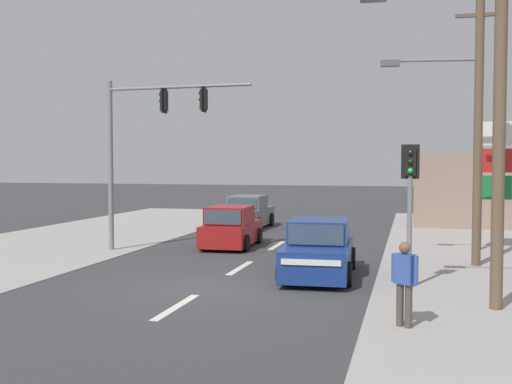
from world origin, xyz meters
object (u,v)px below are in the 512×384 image
Objects in this scene: sedan_oncoming_mid at (319,251)px; utility_pole_foreground_right at (493,70)px; shopping_plaza_sign at (506,167)px; traffic_signal_mast at (144,133)px; sedan_oncoming_near at (248,213)px; pedestal_signal_right_kerb at (410,191)px; hatchback_crossing_left at (231,228)px; pedestrian_at_kerb at (405,279)px; utility_pole_midground_right at (473,111)px.

utility_pole_foreground_right is at bearing -35.45° from sedan_oncoming_mid.
shopping_plaza_sign reaches higher than sedan_oncoming_mid.
traffic_signal_mast is at bearing -165.05° from shopping_plaza_sign.
sedan_oncoming_mid is (-5.65, -6.25, -2.28)m from shopping_plaza_sign.
utility_pole_foreground_right is 1.56× the size of traffic_signal_mast.
sedan_oncoming_near is at bearing 114.36° from sedan_oncoming_mid.
pedestal_signal_right_kerb is at bearing -58.87° from sedan_oncoming_near.
pedestal_signal_right_kerb is 0.84× the size of sedan_oncoming_near.
utility_pole_foreground_right is 12.20m from traffic_signal_mast.
traffic_signal_mast is 1.69× the size of pedestal_signal_right_kerb.
traffic_signal_mast reaches higher than hatchback_crossing_left.
shopping_plaza_sign is at bearing 47.90° from sedan_oncoming_mid.
pedestrian_at_kerb is at bearing -106.72° from shopping_plaza_sign.
sedan_oncoming_mid is at bearing -50.71° from hatchback_crossing_left.
pedestal_signal_right_kerb reaches higher than hatchback_crossing_left.
hatchback_crossing_left is (-8.22, 2.18, -3.94)m from utility_pole_midground_right.
pedestal_signal_right_kerb is at bearing -113.69° from shopping_plaza_sign.
utility_pole_midground_right is 13.32m from sedan_oncoming_near.
traffic_signal_mast is 12.27m from pedestrian_at_kerb.
shopping_plaza_sign reaches higher than pedestrian_at_kerb.
utility_pole_midground_right is (0.15, 5.61, -0.38)m from utility_pole_foreground_right.
traffic_signal_mast is (-10.81, 0.25, -0.50)m from utility_pole_midground_right.
sedan_oncoming_near is 17.80m from pedestrian_at_kerb.
sedan_oncoming_mid is at bearing -65.64° from sedan_oncoming_near.
utility_pole_midground_right is at bearing 88.49° from utility_pole_foreground_right.
shopping_plaza_sign is 12.16m from sedan_oncoming_near.
pedestal_signal_right_kerb is (-1.65, 1.75, -2.61)m from utility_pole_foreground_right.
shopping_plaza_sign is at bearing 73.28° from pedestrian_at_kerb.
hatchback_crossing_left is (-8.07, 7.79, -4.32)m from utility_pole_foreground_right.
shopping_plaza_sign is (12.26, 3.27, -1.16)m from traffic_signal_mast.
utility_pole_midground_right reaches higher than shopping_plaza_sign.
pedestal_signal_right_kerb is at bearing -43.28° from hatchback_crossing_left.
utility_pole_midground_right reaches higher than pedestal_signal_right_kerb.
hatchback_crossing_left is (-6.42, 6.05, -1.71)m from pedestal_signal_right_kerb.
pedestrian_at_kerb is (-1.87, -7.52, -3.72)m from utility_pole_midground_right.
sedan_oncoming_mid is 2.65× the size of pedestrian_at_kerb.
utility_pole_foreground_right reaches higher than pedestal_signal_right_kerb.
hatchback_crossing_left is (-9.66, -1.34, -2.28)m from shopping_plaza_sign.
utility_pole_midground_right is 1.43× the size of traffic_signal_mast.
pedestal_signal_right_kerb is 2.18× the size of pedestrian_at_kerb.
utility_pole_foreground_right is 1.09× the size of utility_pole_midground_right.
shopping_plaza_sign is at bearing 67.70° from utility_pole_midground_right.
traffic_signal_mast is at bearing -99.90° from sedan_oncoming_near.
pedestrian_at_kerb is (7.48, -16.15, 0.22)m from sedan_oncoming_near.
pedestal_signal_right_kerb is 8.99m from hatchback_crossing_left.
hatchback_crossing_left is at bearing 123.20° from pedestrian_at_kerb.
utility_pole_midground_right is 5.27× the size of pedestrian_at_kerb.
sedan_oncoming_mid is (6.61, -2.98, -3.44)m from traffic_signal_mast.
utility_pole_midground_right is 6.37m from sedan_oncoming_mid.
sedan_oncoming_near is (-9.35, 8.64, -3.94)m from utility_pole_midground_right.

